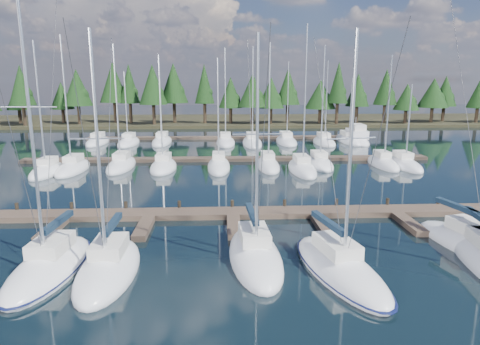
{
  "coord_description": "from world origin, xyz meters",
  "views": [
    {
      "loc": [
        -0.87,
        -12.15,
        9.83
      ],
      "look_at": [
        0.73,
        22.0,
        2.39
      ],
      "focal_mm": 32.0,
      "sensor_mm": 36.0,
      "label": 1
    }
  ],
  "objects_px": {
    "main_dock": "(233,216)",
    "front_sailboat_4": "(339,268)",
    "front_sailboat_1": "(50,266)",
    "front_sailboat_2": "(109,269)",
    "front_sailboat_3": "(255,255)",
    "motor_yacht_right": "(357,139)",
    "front_sailboat_5": "(477,247)"
  },
  "relations": [
    {
      "from": "front_sailboat_2",
      "to": "front_sailboat_5",
      "type": "relative_size",
      "value": 0.78
    },
    {
      "from": "front_sailboat_1",
      "to": "front_sailboat_3",
      "type": "xyz_separation_m",
      "value": [
        10.84,
        0.97,
        -0.01
      ]
    },
    {
      "from": "front_sailboat_2",
      "to": "main_dock",
      "type": "bearing_deg",
      "value": 52.45
    },
    {
      "from": "front_sailboat_2",
      "to": "front_sailboat_4",
      "type": "relative_size",
      "value": 1.0
    },
    {
      "from": "front_sailboat_1",
      "to": "front_sailboat_3",
      "type": "bearing_deg",
      "value": 5.1
    },
    {
      "from": "front_sailboat_1",
      "to": "front_sailboat_4",
      "type": "relative_size",
      "value": 1.21
    },
    {
      "from": "front_sailboat_1",
      "to": "motor_yacht_right",
      "type": "bearing_deg",
      "value": 56.11
    },
    {
      "from": "main_dock",
      "to": "front_sailboat_5",
      "type": "height_order",
      "value": "front_sailboat_5"
    },
    {
      "from": "main_dock",
      "to": "front_sailboat_3",
      "type": "xyz_separation_m",
      "value": [
        1.0,
        -7.35,
        0.08
      ]
    },
    {
      "from": "front_sailboat_2",
      "to": "front_sailboat_5",
      "type": "xyz_separation_m",
      "value": [
        20.68,
        1.85,
        0.03
      ]
    },
    {
      "from": "front_sailboat_5",
      "to": "main_dock",
      "type": "bearing_deg",
      "value": 153.91
    },
    {
      "from": "main_dock",
      "to": "front_sailboat_3",
      "type": "height_order",
      "value": "front_sailboat_3"
    },
    {
      "from": "main_dock",
      "to": "front_sailboat_4",
      "type": "xyz_separation_m",
      "value": [
        5.25,
        -9.18,
        0.07
      ]
    },
    {
      "from": "motor_yacht_right",
      "to": "front_sailboat_4",
      "type": "bearing_deg",
      "value": -108.6
    },
    {
      "from": "main_dock",
      "to": "front_sailboat_2",
      "type": "xyz_separation_m",
      "value": [
        -6.69,
        -8.7,
        0.08
      ]
    },
    {
      "from": "front_sailboat_1",
      "to": "motor_yacht_right",
      "type": "distance_m",
      "value": 55.28
    },
    {
      "from": "front_sailboat_2",
      "to": "front_sailboat_1",
      "type": "bearing_deg",
      "value": 172.98
    },
    {
      "from": "front_sailboat_2",
      "to": "motor_yacht_right",
      "type": "height_order",
      "value": "front_sailboat_2"
    },
    {
      "from": "main_dock",
      "to": "front_sailboat_3",
      "type": "relative_size",
      "value": 3.41
    },
    {
      "from": "motor_yacht_right",
      "to": "main_dock",
      "type": "bearing_deg",
      "value": -119.18
    },
    {
      "from": "front_sailboat_4",
      "to": "front_sailboat_1",
      "type": "bearing_deg",
      "value": 176.72
    },
    {
      "from": "front_sailboat_2",
      "to": "front_sailboat_4",
      "type": "bearing_deg",
      "value": -2.28
    },
    {
      "from": "front_sailboat_5",
      "to": "motor_yacht_right",
      "type": "distance_m",
      "value": 44.97
    },
    {
      "from": "main_dock",
      "to": "front_sailboat_1",
      "type": "xyz_separation_m",
      "value": [
        -9.84,
        -8.32,
        0.09
      ]
    },
    {
      "from": "front_sailboat_1",
      "to": "front_sailboat_2",
      "type": "height_order",
      "value": "front_sailboat_1"
    },
    {
      "from": "front_sailboat_2",
      "to": "front_sailboat_3",
      "type": "bearing_deg",
      "value": 9.99
    },
    {
      "from": "front_sailboat_3",
      "to": "front_sailboat_4",
      "type": "distance_m",
      "value": 4.62
    },
    {
      "from": "front_sailboat_5",
      "to": "motor_yacht_right",
      "type": "relative_size",
      "value": 1.68
    },
    {
      "from": "front_sailboat_4",
      "to": "main_dock",
      "type": "bearing_deg",
      "value": 119.74
    },
    {
      "from": "front_sailboat_4",
      "to": "front_sailboat_3",
      "type": "bearing_deg",
      "value": 156.65
    },
    {
      "from": "front_sailboat_3",
      "to": "motor_yacht_right",
      "type": "xyz_separation_m",
      "value": [
        19.98,
        44.92,
        0.25
      ]
    },
    {
      "from": "motor_yacht_right",
      "to": "front_sailboat_5",
      "type": "bearing_deg",
      "value": -98.95
    }
  ]
}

